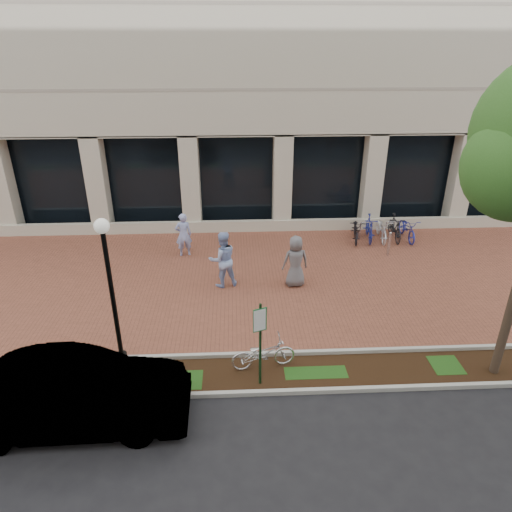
{
  "coord_description": "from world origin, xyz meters",
  "views": [
    {
      "loc": [
        -0.11,
        -14.5,
        7.72
      ],
      "look_at": [
        0.57,
        -0.8,
        1.25
      ],
      "focal_mm": 32.0,
      "sensor_mm": 36.0,
      "label": 1
    }
  ],
  "objects_px": {
    "locked_bicycle": "(263,353)",
    "sedan_near_curb": "(75,395)",
    "bollard": "(389,243)",
    "bike_rack_cluster": "(382,229)",
    "pedestrian_right": "(295,261)",
    "parking_sign": "(260,334)",
    "lamppost": "(111,287)",
    "pedestrian_mid": "(223,259)",
    "pedestrian_left": "(184,235)"
  },
  "relations": [
    {
      "from": "pedestrian_left",
      "to": "parking_sign",
      "type": "bearing_deg",
      "value": 96.08
    },
    {
      "from": "pedestrian_left",
      "to": "bike_rack_cluster",
      "type": "distance_m",
      "value": 8.36
    },
    {
      "from": "lamppost",
      "to": "locked_bicycle",
      "type": "height_order",
      "value": "lamppost"
    },
    {
      "from": "locked_bicycle",
      "to": "sedan_near_curb",
      "type": "distance_m",
      "value": 4.55
    },
    {
      "from": "pedestrian_left",
      "to": "pedestrian_right",
      "type": "distance_m",
      "value": 4.85
    },
    {
      "from": "pedestrian_mid",
      "to": "sedan_near_curb",
      "type": "distance_m",
      "value": 6.94
    },
    {
      "from": "locked_bicycle",
      "to": "parking_sign",
      "type": "bearing_deg",
      "value": 160.07
    },
    {
      "from": "parking_sign",
      "to": "bike_rack_cluster",
      "type": "distance_m",
      "value": 10.59
    },
    {
      "from": "pedestrian_mid",
      "to": "pedestrian_right",
      "type": "distance_m",
      "value": 2.49
    },
    {
      "from": "pedestrian_right",
      "to": "parking_sign",
      "type": "bearing_deg",
      "value": 64.71
    },
    {
      "from": "pedestrian_right",
      "to": "sedan_near_curb",
      "type": "relative_size",
      "value": 0.38
    },
    {
      "from": "pedestrian_left",
      "to": "sedan_near_curb",
      "type": "xyz_separation_m",
      "value": [
        -1.52,
        -8.77,
        -0.07
      ]
    },
    {
      "from": "lamppost",
      "to": "pedestrian_right",
      "type": "bearing_deg",
      "value": 38.28
    },
    {
      "from": "pedestrian_right",
      "to": "pedestrian_mid",
      "type": "bearing_deg",
      "value": -11.1
    },
    {
      "from": "parking_sign",
      "to": "bike_rack_cluster",
      "type": "relative_size",
      "value": 0.76
    },
    {
      "from": "parking_sign",
      "to": "pedestrian_right",
      "type": "bearing_deg",
      "value": 52.8
    },
    {
      "from": "bike_rack_cluster",
      "to": "pedestrian_mid",
      "type": "bearing_deg",
      "value": -145.4
    },
    {
      "from": "lamppost",
      "to": "sedan_near_curb",
      "type": "bearing_deg",
      "value": -103.14
    },
    {
      "from": "locked_bicycle",
      "to": "pedestrian_right",
      "type": "bearing_deg",
      "value": -26.93
    },
    {
      "from": "lamppost",
      "to": "pedestrian_right",
      "type": "height_order",
      "value": "lamppost"
    },
    {
      "from": "parking_sign",
      "to": "locked_bicycle",
      "type": "relative_size",
      "value": 1.37
    },
    {
      "from": "pedestrian_right",
      "to": "sedan_near_curb",
      "type": "distance_m",
      "value": 8.27
    },
    {
      "from": "pedestrian_right",
      "to": "lamppost",
      "type": "bearing_deg",
      "value": 29.58
    },
    {
      "from": "parking_sign",
      "to": "pedestrian_mid",
      "type": "relative_size",
      "value": 1.15
    },
    {
      "from": "parking_sign",
      "to": "pedestrian_mid",
      "type": "distance_m",
      "value": 5.25
    },
    {
      "from": "parking_sign",
      "to": "bike_rack_cluster",
      "type": "bearing_deg",
      "value": 36.61
    },
    {
      "from": "locked_bicycle",
      "to": "bike_rack_cluster",
      "type": "distance_m",
      "value": 9.95
    },
    {
      "from": "pedestrian_mid",
      "to": "bollard",
      "type": "xyz_separation_m",
      "value": [
        6.5,
        2.14,
        -0.49
      ]
    },
    {
      "from": "locked_bicycle",
      "to": "bollard",
      "type": "relative_size",
      "value": 1.67
    },
    {
      "from": "locked_bicycle",
      "to": "bollard",
      "type": "bearing_deg",
      "value": -48.6
    },
    {
      "from": "pedestrian_left",
      "to": "pedestrian_mid",
      "type": "relative_size",
      "value": 0.88
    },
    {
      "from": "lamppost",
      "to": "parking_sign",
      "type": "bearing_deg",
      "value": -15.65
    },
    {
      "from": "pedestrian_mid",
      "to": "bollard",
      "type": "bearing_deg",
      "value": -178.26
    },
    {
      "from": "lamppost",
      "to": "pedestrian_mid",
      "type": "xyz_separation_m",
      "value": [
        2.61,
        4.12,
        -1.31
      ]
    },
    {
      "from": "bollard",
      "to": "bike_rack_cluster",
      "type": "xyz_separation_m",
      "value": [
        0.2,
        1.59,
        -0.01
      ]
    },
    {
      "from": "parking_sign",
      "to": "lamppost",
      "type": "height_order",
      "value": "lamppost"
    },
    {
      "from": "lamppost",
      "to": "bollard",
      "type": "bearing_deg",
      "value": 34.52
    },
    {
      "from": "parking_sign",
      "to": "locked_bicycle",
      "type": "bearing_deg",
      "value": 58.92
    },
    {
      "from": "lamppost",
      "to": "pedestrian_mid",
      "type": "height_order",
      "value": "lamppost"
    },
    {
      "from": "pedestrian_right",
      "to": "sedan_near_curb",
      "type": "bearing_deg",
      "value": 38.87
    },
    {
      "from": "bollard",
      "to": "sedan_near_curb",
      "type": "bearing_deg",
      "value": -138.97
    },
    {
      "from": "lamppost",
      "to": "locked_bicycle",
      "type": "distance_m",
      "value": 4.17
    },
    {
      "from": "lamppost",
      "to": "sedan_near_curb",
      "type": "relative_size",
      "value": 0.83
    },
    {
      "from": "locked_bicycle",
      "to": "sedan_near_curb",
      "type": "height_order",
      "value": "sedan_near_curb"
    },
    {
      "from": "pedestrian_left",
      "to": "pedestrian_right",
      "type": "relative_size",
      "value": 0.96
    },
    {
      "from": "lamppost",
      "to": "bike_rack_cluster",
      "type": "height_order",
      "value": "lamppost"
    },
    {
      "from": "locked_bicycle",
      "to": "pedestrian_left",
      "type": "distance_m",
      "value": 7.55
    },
    {
      "from": "bike_rack_cluster",
      "to": "locked_bicycle",
      "type": "bearing_deg",
      "value": -118.76
    },
    {
      "from": "locked_bicycle",
      "to": "pedestrian_mid",
      "type": "distance_m",
      "value": 4.66
    },
    {
      "from": "pedestrian_right",
      "to": "bollard",
      "type": "height_order",
      "value": "pedestrian_right"
    }
  ]
}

